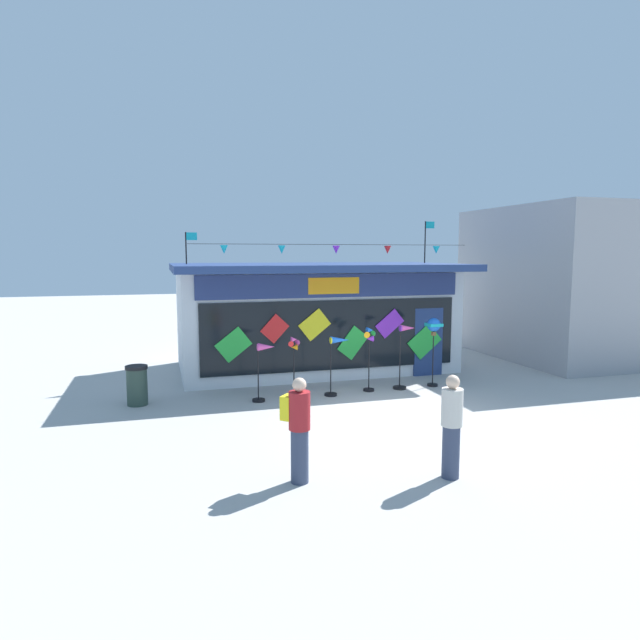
{
  "coord_description": "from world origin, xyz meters",
  "views": [
    {
      "loc": [
        -5.04,
        -11.02,
        3.57
      ],
      "look_at": [
        -0.93,
        2.93,
        1.82
      ],
      "focal_mm": 30.89,
      "sensor_mm": 36.0,
      "label": 1
    }
  ],
  "objects_px": {
    "wind_spinner_left": "(294,366)",
    "wind_spinner_center_right": "(370,347)",
    "person_near_camera": "(298,427)",
    "wind_spinner_far_right": "(434,330)",
    "trash_bin": "(137,385)",
    "kite_shop_building": "(314,315)",
    "wind_spinner_far_left": "(264,362)",
    "wind_spinner_right": "(404,349)",
    "wind_spinner_center_left": "(337,355)",
    "person_mid_plaza": "(452,426)"
  },
  "relations": [
    {
      "from": "kite_shop_building",
      "to": "wind_spinner_right",
      "type": "bearing_deg",
      "value": -64.66
    },
    {
      "from": "wind_spinner_center_left",
      "to": "trash_bin",
      "type": "distance_m",
      "value": 4.89
    },
    {
      "from": "person_near_camera",
      "to": "trash_bin",
      "type": "height_order",
      "value": "person_near_camera"
    },
    {
      "from": "trash_bin",
      "to": "wind_spinner_far_right",
      "type": "bearing_deg",
      "value": -2.19
    },
    {
      "from": "wind_spinner_center_right",
      "to": "trash_bin",
      "type": "bearing_deg",
      "value": 176.61
    },
    {
      "from": "wind_spinner_far_left",
      "to": "wind_spinner_right",
      "type": "distance_m",
      "value": 3.81
    },
    {
      "from": "wind_spinner_far_left",
      "to": "wind_spinner_center_right",
      "type": "relative_size",
      "value": 0.84
    },
    {
      "from": "kite_shop_building",
      "to": "wind_spinner_left",
      "type": "bearing_deg",
      "value": -113.55
    },
    {
      "from": "wind_spinner_far_right",
      "to": "trash_bin",
      "type": "height_order",
      "value": "wind_spinner_far_right"
    },
    {
      "from": "wind_spinner_center_left",
      "to": "wind_spinner_center_right",
      "type": "distance_m",
      "value": 0.96
    },
    {
      "from": "wind_spinner_far_left",
      "to": "wind_spinner_left",
      "type": "relative_size",
      "value": 0.93
    },
    {
      "from": "wind_spinner_center_right",
      "to": "person_mid_plaza",
      "type": "height_order",
      "value": "wind_spinner_center_right"
    },
    {
      "from": "wind_spinner_center_right",
      "to": "person_near_camera",
      "type": "bearing_deg",
      "value": -122.13
    },
    {
      "from": "wind_spinner_far_left",
      "to": "wind_spinner_right",
      "type": "bearing_deg",
      "value": 2.79
    },
    {
      "from": "wind_spinner_left",
      "to": "person_mid_plaza",
      "type": "relative_size",
      "value": 0.91
    },
    {
      "from": "kite_shop_building",
      "to": "wind_spinner_center_right",
      "type": "xyz_separation_m",
      "value": [
        0.57,
        -3.31,
        -0.49
      ]
    },
    {
      "from": "wind_spinner_center_right",
      "to": "wind_spinner_far_right",
      "type": "relative_size",
      "value": 0.91
    },
    {
      "from": "kite_shop_building",
      "to": "wind_spinner_left",
      "type": "xyz_separation_m",
      "value": [
        -1.45,
        -3.33,
        -0.87
      ]
    },
    {
      "from": "wind_spinner_center_right",
      "to": "person_mid_plaza",
      "type": "xyz_separation_m",
      "value": [
        -0.8,
        -5.59,
        -0.32
      ]
    },
    {
      "from": "wind_spinner_left",
      "to": "wind_spinner_center_right",
      "type": "bearing_deg",
      "value": 0.54
    },
    {
      "from": "wind_spinner_far_right",
      "to": "wind_spinner_left",
      "type": "bearing_deg",
      "value": -178.98
    },
    {
      "from": "wind_spinner_center_right",
      "to": "wind_spinner_far_left",
      "type": "bearing_deg",
      "value": -176.51
    },
    {
      "from": "wind_spinner_center_right",
      "to": "wind_spinner_far_right",
      "type": "bearing_deg",
      "value": 1.54
    },
    {
      "from": "wind_spinner_far_left",
      "to": "wind_spinner_right",
      "type": "relative_size",
      "value": 0.83
    },
    {
      "from": "person_mid_plaza",
      "to": "trash_bin",
      "type": "height_order",
      "value": "person_mid_plaza"
    },
    {
      "from": "wind_spinner_left",
      "to": "wind_spinner_far_right",
      "type": "xyz_separation_m",
      "value": [
        3.88,
        0.07,
        0.74
      ]
    },
    {
      "from": "wind_spinner_right",
      "to": "wind_spinner_far_left",
      "type": "bearing_deg",
      "value": -177.21
    },
    {
      "from": "wind_spinner_far_right",
      "to": "person_mid_plaza",
      "type": "bearing_deg",
      "value": -115.31
    },
    {
      "from": "kite_shop_building",
      "to": "person_near_camera",
      "type": "distance_m",
      "value": 8.82
    },
    {
      "from": "wind_spinner_center_right",
      "to": "person_mid_plaza",
      "type": "relative_size",
      "value": 1.01
    },
    {
      "from": "person_near_camera",
      "to": "wind_spinner_right",
      "type": "bearing_deg",
      "value": 1.62
    },
    {
      "from": "wind_spinner_left",
      "to": "person_near_camera",
      "type": "height_order",
      "value": "person_near_camera"
    },
    {
      "from": "kite_shop_building",
      "to": "trash_bin",
      "type": "xyz_separation_m",
      "value": [
        -5.2,
        -2.97,
        -1.19
      ]
    },
    {
      "from": "kite_shop_building",
      "to": "wind_spinner_far_right",
      "type": "relative_size",
      "value": 4.58
    },
    {
      "from": "person_near_camera",
      "to": "wind_spinner_center_right",
      "type": "bearing_deg",
      "value": 8.87
    },
    {
      "from": "wind_spinner_far_left",
      "to": "trash_bin",
      "type": "relative_size",
      "value": 1.51
    },
    {
      "from": "wind_spinner_far_right",
      "to": "person_near_camera",
      "type": "distance_m",
      "value": 7.22
    },
    {
      "from": "wind_spinner_center_right",
      "to": "wind_spinner_far_right",
      "type": "height_order",
      "value": "wind_spinner_far_right"
    },
    {
      "from": "wind_spinner_center_left",
      "to": "wind_spinner_far_right",
      "type": "xyz_separation_m",
      "value": [
        2.8,
        0.19,
        0.5
      ]
    },
    {
      "from": "wind_spinner_right",
      "to": "kite_shop_building",
      "type": "bearing_deg",
      "value": 115.34
    },
    {
      "from": "wind_spinner_far_left",
      "to": "trash_bin",
      "type": "bearing_deg",
      "value": 170.13
    },
    {
      "from": "wind_spinner_far_left",
      "to": "wind_spinner_right",
      "type": "height_order",
      "value": "wind_spinner_right"
    },
    {
      "from": "wind_spinner_far_left",
      "to": "wind_spinner_center_right",
      "type": "distance_m",
      "value": 2.83
    },
    {
      "from": "wind_spinner_center_right",
      "to": "wind_spinner_far_right",
      "type": "distance_m",
      "value": 1.9
    },
    {
      "from": "wind_spinner_center_left",
      "to": "wind_spinner_center_right",
      "type": "relative_size",
      "value": 0.89
    },
    {
      "from": "wind_spinner_far_left",
      "to": "wind_spinner_left",
      "type": "height_order",
      "value": "wind_spinner_left"
    },
    {
      "from": "wind_spinner_center_right",
      "to": "person_near_camera",
      "type": "xyz_separation_m",
      "value": [
        -3.19,
        -5.07,
        -0.29
      ]
    },
    {
      "from": "wind_spinner_far_right",
      "to": "trash_bin",
      "type": "distance_m",
      "value": 7.71
    },
    {
      "from": "wind_spinner_far_left",
      "to": "person_near_camera",
      "type": "bearing_deg",
      "value": -94.3
    },
    {
      "from": "wind_spinner_center_left",
      "to": "wind_spinner_far_right",
      "type": "bearing_deg",
      "value": 3.93
    }
  ]
}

